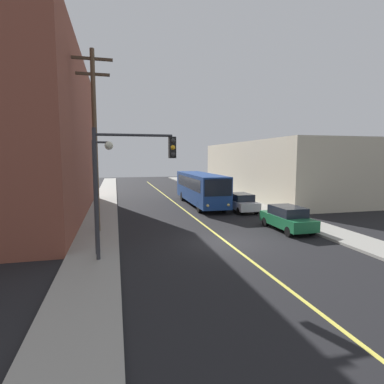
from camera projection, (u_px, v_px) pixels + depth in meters
The scene contains 13 objects.
ground_plane at pixel (226, 242), 17.60m from camera, with size 120.00×120.00×0.00m, color black.
sidewalk_left at pixel (102, 215), 25.48m from camera, with size 2.50×90.00×0.15m, color gray.
sidewalk_right at pixel (262, 208), 28.98m from camera, with size 2.50×90.00×0.15m, color gray.
lane_stripe_center at pixel (176, 204), 32.06m from camera, with size 0.16×60.00×0.01m, color #D8CC4C.
building_left_brick at pixel (16, 134), 23.70m from camera, with size 10.00×22.74×13.20m.
building_right_warehouse at pixel (281, 169), 39.07m from camera, with size 12.00×25.19×6.67m.
city_bus at pixel (200, 187), 31.01m from camera, with size 2.78×12.20×3.20m.
parked_car_green at pixel (287, 218), 20.30m from camera, with size 1.83×4.40×1.62m.
parked_car_silver at pixel (241, 202), 27.45m from camera, with size 1.83×4.40×1.62m.
utility_pole_near at pixel (95, 134), 18.98m from camera, with size 2.40×0.28×11.21m.
traffic_signal_left_corner at pixel (130, 169), 14.07m from camera, with size 3.75×0.48×6.00m.
street_lamp_left at pixel (100, 180), 14.66m from camera, with size 0.98×0.40×5.50m.
fire_hydrant at pixel (277, 209), 25.36m from camera, with size 0.44×0.26×0.84m.
Camera 1 is at (-6.08, -16.17, 4.85)m, focal length 28.70 mm.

